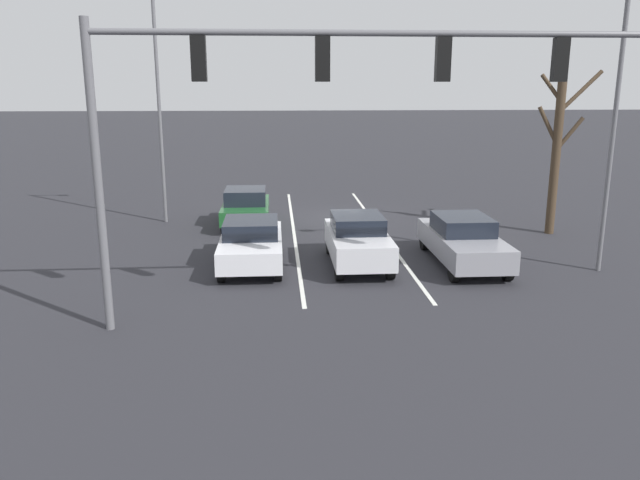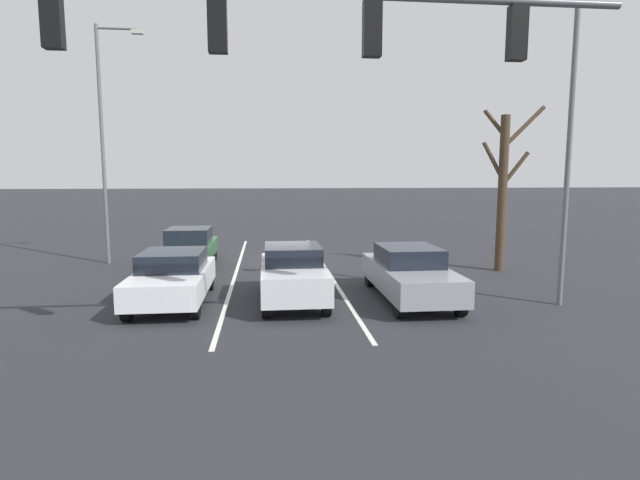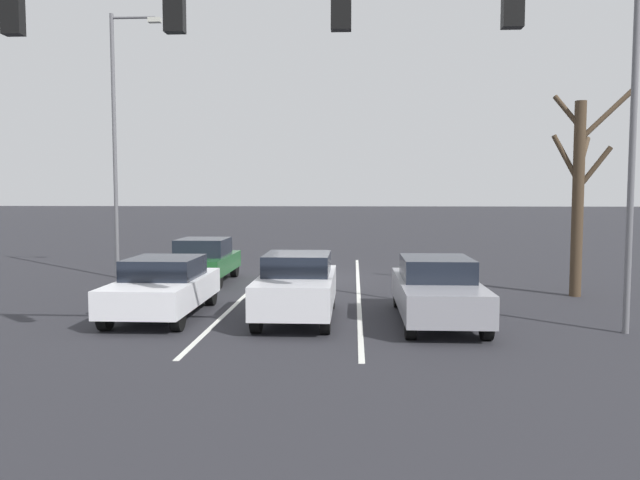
{
  "view_description": "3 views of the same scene",
  "coord_description": "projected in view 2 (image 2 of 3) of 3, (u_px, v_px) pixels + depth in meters",
  "views": [
    {
      "loc": [
        2.4,
        26.29,
        5.54
      ],
      "look_at": [
        1.1,
        8.47,
        1.11
      ],
      "focal_mm": 35.0,
      "sensor_mm": 36.0,
      "label": 1
    },
    {
      "loc": [
        0.54,
        21.23,
        3.56
      ],
      "look_at": [
        -0.98,
        7.02,
        1.71
      ],
      "focal_mm": 28.0,
      "sensor_mm": 36.0,
      "label": 2
    },
    {
      "loc": [
        -1.55,
        22.32,
        3.07
      ],
      "look_at": [
        -0.74,
        7.5,
        1.95
      ],
      "focal_mm": 35.0,
      "sensor_mm": 36.0,
      "label": 3
    }
  ],
  "objects": [
    {
      "name": "ground_plane",
      "position": [
        280.0,
        259.0,
        21.45
      ],
      "size": [
        240.0,
        240.0,
        0.0
      ],
      "primitive_type": "plane",
      "color": "#28282D"
    },
    {
      "name": "lane_stripe_left_divider",
      "position": [
        326.0,
        269.0,
        19.02
      ],
      "size": [
        0.12,
        17.29,
        0.01
      ],
      "primitive_type": "cube",
      "color": "silver",
      "rests_on": "ground_plane"
    },
    {
      "name": "lane_stripe_center_divider",
      "position": [
        236.0,
        271.0,
        18.66
      ],
      "size": [
        0.12,
        17.29,
        0.01
      ],
      "primitive_type": "cube",
      "color": "silver",
      "rests_on": "ground_plane"
    },
    {
      "name": "car_gray_leftlane_front",
      "position": [
        409.0,
        273.0,
        14.37
      ],
      "size": [
        1.84,
        4.79,
        1.53
      ],
      "color": "gray",
      "rests_on": "ground_plane"
    },
    {
      "name": "car_silver_midlane_front",
      "position": [
        293.0,
        273.0,
        14.07
      ],
      "size": [
        1.77,
        4.19,
        1.59
      ],
      "color": "silver",
      "rests_on": "ground_plane"
    },
    {
      "name": "car_white_rightlane_front",
      "position": [
        173.0,
        277.0,
        13.91
      ],
      "size": [
        1.9,
        4.37,
        1.46
      ],
      "color": "silver",
      "rests_on": "ground_plane"
    },
    {
      "name": "car_darkgreen_rightlane_second",
      "position": [
        189.0,
        246.0,
        19.68
      ],
      "size": [
        1.84,
        4.04,
        1.51
      ],
      "color": "#1E5928",
      "rests_on": "ground_plane"
    },
    {
      "name": "traffic_signal_gantry",
      "position": [
        176.0,
        65.0,
        8.44
      ],
      "size": [
        12.33,
        0.37,
        6.95
      ],
      "color": "slate",
      "rests_on": "ground_plane"
    },
    {
      "name": "street_lamp_right_shoulder",
      "position": [
        106.0,
        131.0,
        19.69
      ],
      "size": [
        1.83,
        0.24,
        9.35
      ],
      "color": "slate",
      "rests_on": "ground_plane"
    },
    {
      "name": "street_lamp_left_shoulder",
      "position": [
        563.0,
        130.0,
        13.2
      ],
      "size": [
        1.99,
        0.24,
        8.24
      ],
      "color": "slate",
      "rests_on": "ground_plane"
    },
    {
      "name": "bare_tree_near",
      "position": [
        503.0,
        184.0,
        18.44
      ],
      "size": [
        2.32,
        1.82,
        6.11
      ],
      "color": "#423323",
      "rests_on": "ground_plane"
    }
  ]
}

